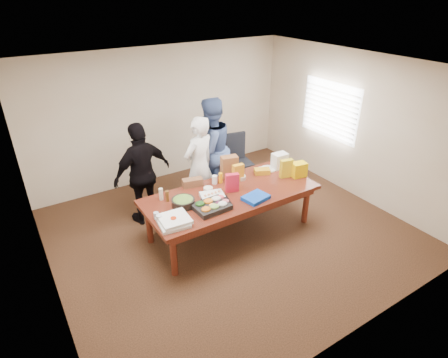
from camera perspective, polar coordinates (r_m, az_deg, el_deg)
floor at (r=6.33m, az=1.01°, el=-8.07°), size 5.50×5.00×0.02m
ceiling at (r=5.23m, az=1.27°, el=16.86°), size 5.50×5.00×0.02m
wall_back at (r=7.71m, az=-9.28°, el=9.71°), size 5.50×0.04×2.70m
wall_front at (r=4.09m, az=21.01°, el=-9.48°), size 5.50×0.04×2.70m
wall_left at (r=4.88m, az=-27.04°, el=-4.40°), size 0.04×5.00×2.70m
wall_right at (r=7.42m, az=19.34°, el=7.75°), size 0.04×5.00×2.70m
window_panel at (r=7.71m, az=15.96°, el=10.18°), size 0.03×1.40×1.10m
window_blinds at (r=7.68m, az=15.76°, el=10.14°), size 0.04×1.36×1.00m
conference_table at (r=6.12m, az=1.04°, el=-5.15°), size 2.80×1.20×0.75m
office_chair at (r=7.52m, az=2.53°, el=2.67°), size 0.60×0.60×1.02m
person_center at (r=6.46m, az=-3.84°, el=2.02°), size 0.75×0.60×1.79m
person_right at (r=6.91m, az=-2.13°, el=4.56°), size 1.09×0.93×1.95m
person_left at (r=6.32m, az=-12.41°, el=0.76°), size 1.12×0.63×1.79m
veggie_tray at (r=5.49m, az=-1.97°, el=-4.28°), size 0.52×0.42×0.08m
fruit_tray at (r=5.57m, az=-1.15°, el=-3.81°), size 0.48×0.42×0.06m
sheet_cake at (r=5.77m, az=-1.82°, el=-2.61°), size 0.42×0.36×0.06m
salad_bowl at (r=5.59m, az=-6.30°, el=-3.60°), size 0.42×0.42×0.11m
chip_bag_blue at (r=5.75m, az=4.90°, el=-2.86°), size 0.43×0.35×0.06m
chip_bag_red at (r=5.89m, az=1.26°, el=-0.57°), size 0.23×0.15×0.31m
chip_bag_yellow at (r=6.42m, az=9.56°, el=1.62°), size 0.23×0.13×0.32m
chip_bag_orange at (r=6.21m, az=2.17°, el=0.97°), size 0.20×0.10×0.30m
mayo_jar at (r=6.16m, az=-1.45°, el=-0.11°), size 0.10×0.10×0.14m
mustard_bottle at (r=6.17m, az=-0.52°, el=0.17°), size 0.07×0.07×0.18m
dressing_bottle at (r=5.72m, az=-8.72°, el=-2.62°), size 0.07×0.07×0.18m
ranch_bottle at (r=5.77m, az=-9.66°, el=-2.31°), size 0.06×0.06×0.19m
banana_bunch at (r=6.52m, az=5.89°, el=1.19°), size 0.31×0.25×0.09m
bread_loaf at (r=6.10m, az=-4.86°, el=-0.53°), size 0.35×0.21×0.13m
kraft_bag at (r=6.35m, az=0.82°, el=1.97°), size 0.31×0.22×0.37m
red_cup at (r=5.20m, az=-7.77°, el=-6.41°), size 0.10×0.10×0.11m
clear_cup_a at (r=5.26m, az=-9.93°, el=-6.05°), size 0.10×0.10×0.11m
clear_cup_b at (r=5.35m, az=-10.38°, el=-5.56°), size 0.08×0.08×0.10m
pizza_box_lower at (r=5.22m, az=-7.81°, el=-6.67°), size 0.45×0.45×0.05m
pizza_box_upper at (r=5.20m, az=-7.64°, el=-6.12°), size 0.43×0.43×0.05m
plate_a at (r=6.71m, az=6.84°, el=1.57°), size 0.37×0.37×0.02m
plate_b at (r=6.65m, az=5.98°, el=1.37°), size 0.28×0.28×0.02m
dip_bowl_a at (r=6.31m, az=2.62°, el=0.25°), size 0.19×0.19×0.07m
dip_bowl_b at (r=5.96m, az=-2.45°, el=-1.58°), size 0.18×0.18×0.06m
grocery_bag_white at (r=6.73m, az=8.56°, el=2.79°), size 0.27×0.20×0.28m
grocery_bag_yellow at (r=6.49m, az=11.43°, el=1.43°), size 0.28×0.21×0.25m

